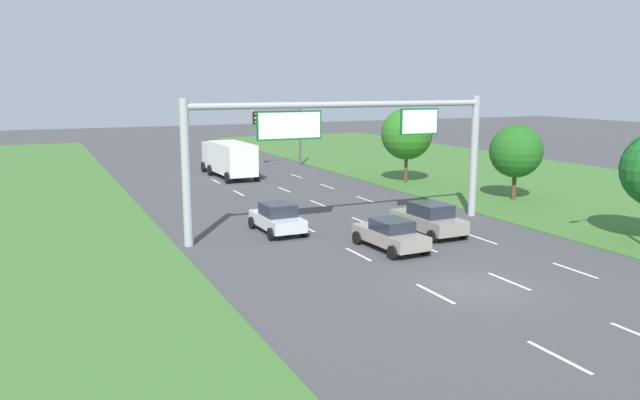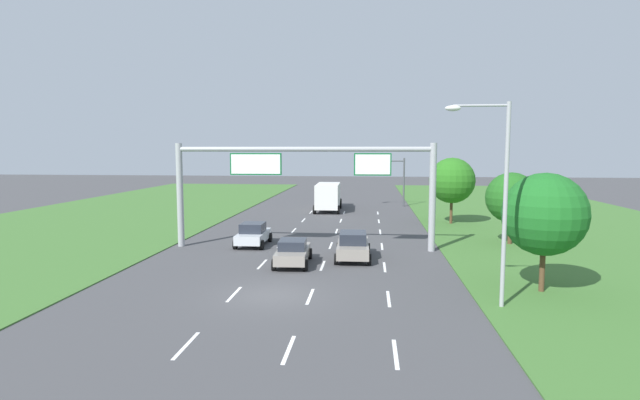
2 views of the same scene
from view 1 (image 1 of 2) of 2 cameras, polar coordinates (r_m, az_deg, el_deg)
The scene contains 13 objects.
ground_plane at distance 24.71m, azimuth 13.83°, elevation -7.76°, with size 200.00×200.00×0.00m, color #424244.
grass_verge_right at distance 46.26m, azimuth 26.60°, elevation -0.06°, with size 24.00×120.00×0.06m, color #3D6B2D.
lane_dashes_inner_left at distance 28.56m, azimuth 3.51°, elevation -4.97°, with size 0.14×50.40×0.01m.
lane_dashes_inner_right at distance 30.33m, azimuth 9.36°, elevation -4.17°, with size 0.14×50.40×0.01m.
lane_dashes_slip at distance 32.38m, azimuth 14.51°, elevation -3.43°, with size 0.14×50.40×0.01m.
car_near_red at distance 29.33m, azimuth 6.47°, elevation -3.13°, with size 2.14×4.23×1.46m.
car_lead_silver at distance 32.51m, azimuth -3.92°, elevation -1.66°, with size 2.03×3.99×1.57m.
car_mid_lane at distance 32.62m, azimuth 9.90°, elevation -1.68°, with size 2.20×4.48×1.65m.
box_truck at distance 52.67m, azimuth -8.35°, elevation 3.86°, with size 2.80×8.40×2.92m.
sign_gantry at distance 32.67m, azimuth 2.36°, elevation 5.70°, with size 17.24×0.44×7.00m.
traffic_light_mast at distance 58.65m, azimuth -3.58°, elevation 6.82°, with size 4.76×0.49×5.60m.
roadside_tree_mid at distance 43.21m, azimuth 17.48°, elevation 4.26°, with size 3.48×3.48×5.02m.
roadside_tree_far at distance 49.01m, azimuth 7.94°, elevation 6.00°, with size 4.00×4.00×5.86m.
Camera 1 is at (-14.87, -18.20, 7.61)m, focal length 35.00 mm.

